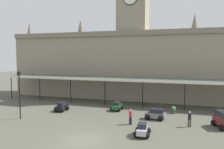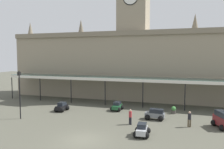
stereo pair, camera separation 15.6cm
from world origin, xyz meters
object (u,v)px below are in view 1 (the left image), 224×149
at_px(car_grey_estate, 155,115).
at_px(victorian_lamppost, 19,90).
at_px(car_silver_sedan, 142,130).
at_px(car_maroon_van, 223,120).
at_px(car_green_sedan, 117,107).
at_px(planter_forecourt_centre, 173,110).
at_px(pedestrian_near_entrance, 190,118).
at_px(pedestrian_crossing_forecourt, 130,116).
at_px(car_black_sedan, 62,107).

height_order(car_grey_estate, victorian_lamppost, victorian_lamppost).
bearing_deg(car_silver_sedan, car_maroon_van, 32.23).
bearing_deg(car_grey_estate, car_green_sedan, 152.36).
bearing_deg(planter_forecourt_centre, pedestrian_near_entrance, -70.53).
bearing_deg(pedestrian_crossing_forecourt, car_black_sedan, 163.28).
relative_size(car_silver_sedan, car_maroon_van, 0.81).
relative_size(car_maroon_van, pedestrian_crossing_forecourt, 1.55).
relative_size(car_black_sedan, pedestrian_crossing_forecourt, 1.23).
distance_m(car_grey_estate, victorian_lamppost, 16.20).
height_order(car_black_sedan, pedestrian_crossing_forecourt, pedestrian_crossing_forecourt).
relative_size(car_green_sedan, car_maroon_van, 0.81).
bearing_deg(pedestrian_near_entrance, car_silver_sedan, -136.23).
xyz_separation_m(car_maroon_van, car_grey_estate, (-7.00, 1.07, -0.24)).
distance_m(victorian_lamppost, planter_forecourt_centre, 19.21).
bearing_deg(victorian_lamppost, pedestrian_near_entrance, 8.38).
height_order(car_green_sedan, planter_forecourt_centre, car_green_sedan).
bearing_deg(car_maroon_van, pedestrian_near_entrance, -168.73).
bearing_deg(car_maroon_van, car_green_sedan, 162.47).
xyz_separation_m(car_green_sedan, car_grey_estate, (5.51, -2.89, 0.06)).
xyz_separation_m(car_green_sedan, car_maroon_van, (12.51, -3.95, 0.30)).
bearing_deg(car_green_sedan, car_grey_estate, -27.64).
relative_size(car_green_sedan, car_silver_sedan, 0.99).
bearing_deg(car_green_sedan, victorian_lamppost, -142.84).
xyz_separation_m(car_silver_sedan, pedestrian_crossing_forecourt, (-1.83, 3.06, 0.41)).
height_order(car_grey_estate, pedestrian_near_entrance, pedestrian_near_entrance).
relative_size(pedestrian_crossing_forecourt, planter_forecourt_centre, 1.74).
bearing_deg(car_black_sedan, car_maroon_van, -4.06).
bearing_deg(planter_forecourt_centre, car_maroon_van, -41.78).
xyz_separation_m(car_black_sedan, car_grey_estate, (12.55, -0.32, 0.06)).
xyz_separation_m(pedestrian_crossing_forecourt, victorian_lamppost, (-12.94, -1.78, 2.59)).
height_order(car_green_sedan, pedestrian_near_entrance, pedestrian_near_entrance).
height_order(car_maroon_van, car_grey_estate, car_maroon_van).
bearing_deg(pedestrian_near_entrance, victorian_lamppost, -171.62).
bearing_deg(victorian_lamppost, car_grey_estate, 16.48).
relative_size(car_black_sedan, pedestrian_near_entrance, 1.23).
bearing_deg(car_black_sedan, planter_forecourt_centre, 12.27).
distance_m(car_black_sedan, pedestrian_near_entrance, 16.44).
height_order(car_green_sedan, car_silver_sedan, same).
xyz_separation_m(car_silver_sedan, car_grey_estate, (0.51, 5.81, 0.06)).
relative_size(pedestrian_near_entrance, victorian_lamppost, 0.29).
bearing_deg(victorian_lamppost, car_silver_sedan, -4.97).
relative_size(car_maroon_van, victorian_lamppost, 0.45).
bearing_deg(planter_forecourt_centre, car_green_sedan, -175.49).
bearing_deg(car_silver_sedan, pedestrian_crossing_forecourt, 120.91).
xyz_separation_m(victorian_lamppost, planter_forecourt_centre, (17.21, 7.99, -3.01)).
relative_size(car_maroon_van, pedestrian_near_entrance, 1.55).
distance_m(car_grey_estate, pedestrian_crossing_forecourt, 3.63).
distance_m(car_green_sedan, victorian_lamppost, 12.62).
distance_m(pedestrian_near_entrance, victorian_lamppost, 19.42).
height_order(car_black_sedan, pedestrian_near_entrance, pedestrian_near_entrance).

